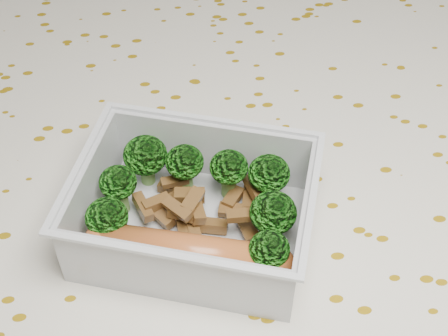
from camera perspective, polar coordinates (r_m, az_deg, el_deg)
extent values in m
cube|color=brown|center=(0.52, -0.74, -3.24)|extent=(1.40, 0.90, 0.04)
cube|color=silver|center=(0.50, -0.76, -1.53)|extent=(1.46, 0.96, 0.01)
cube|color=silver|center=(0.46, -2.61, -5.77)|extent=(0.19, 0.16, 0.00)
cube|color=silver|center=(0.48, -1.06, 1.66)|extent=(0.15, 0.05, 0.05)
cube|color=silver|center=(0.41, -4.72, -9.69)|extent=(0.15, 0.05, 0.05)
cube|color=silver|center=(0.43, 7.18, -5.15)|extent=(0.04, 0.11, 0.05)
cube|color=silver|center=(0.46, -12.01, -1.97)|extent=(0.04, 0.11, 0.05)
cube|color=silver|center=(0.46, -0.99, 4.40)|extent=(0.16, 0.06, 0.00)
cube|color=silver|center=(0.38, -5.13, -7.92)|extent=(0.16, 0.06, 0.00)
cube|color=silver|center=(0.41, 8.09, -2.89)|extent=(0.04, 0.12, 0.00)
cube|color=silver|center=(0.44, -13.04, 0.46)|extent=(0.04, 0.12, 0.00)
cylinder|color=#608C3F|center=(0.49, -6.99, -0.50)|extent=(0.01, 0.01, 0.02)
ellipsoid|color=#2D8A1C|center=(0.48, -7.21, 1.16)|extent=(0.03, 0.03, 0.03)
cylinder|color=#608C3F|center=(0.48, -3.52, -1.11)|extent=(0.01, 0.01, 0.02)
ellipsoid|color=#2D8A1C|center=(0.47, -3.63, 0.56)|extent=(0.03, 0.03, 0.02)
cylinder|color=#608C3F|center=(0.48, 0.43, -1.59)|extent=(0.01, 0.01, 0.02)
ellipsoid|color=#2D8A1C|center=(0.46, 0.45, 0.08)|extent=(0.03, 0.03, 0.02)
cylinder|color=#608C3F|center=(0.47, 4.01, -2.17)|extent=(0.01, 0.01, 0.02)
ellipsoid|color=#2D8A1C|center=(0.46, 4.14, -0.50)|extent=(0.03, 0.03, 0.03)
cylinder|color=#608C3F|center=(0.47, -9.38, -2.94)|extent=(0.01, 0.01, 0.02)
ellipsoid|color=#2D8A1C|center=(0.46, -9.68, -1.30)|extent=(0.03, 0.03, 0.02)
cylinder|color=#608C3F|center=(0.45, 4.37, -5.72)|extent=(0.01, 0.01, 0.02)
ellipsoid|color=#2D8A1C|center=(0.44, 4.52, -4.08)|extent=(0.03, 0.03, 0.03)
cylinder|color=#608C3F|center=(0.45, -10.33, -6.05)|extent=(0.01, 0.01, 0.02)
ellipsoid|color=#2D8A1C|center=(0.44, -10.67, -4.44)|extent=(0.03, 0.03, 0.03)
cylinder|color=#608C3F|center=(0.43, 4.02, -9.01)|extent=(0.01, 0.01, 0.02)
ellipsoid|color=#2D8A1C|center=(0.41, 4.16, -7.43)|extent=(0.03, 0.03, 0.02)
cube|color=brown|center=(0.46, -5.65, -4.50)|extent=(0.02, 0.02, 0.01)
cube|color=brown|center=(0.45, -2.83, -5.77)|extent=(0.01, 0.03, 0.01)
cube|color=brown|center=(0.46, -3.17, -2.50)|extent=(0.02, 0.01, 0.01)
cube|color=brown|center=(0.47, 0.83, -2.75)|extent=(0.02, 0.02, 0.01)
cube|color=brown|center=(0.47, 2.29, -2.80)|extent=(0.01, 0.02, 0.01)
cube|color=brown|center=(0.47, -4.52, -1.19)|extent=(0.02, 0.01, 0.01)
cube|color=brown|center=(0.46, -6.20, -3.19)|extent=(0.02, 0.01, 0.01)
cube|color=brown|center=(0.46, 2.21, -5.55)|extent=(0.02, 0.02, 0.01)
cube|color=brown|center=(0.46, -3.61, -5.45)|extent=(0.01, 0.02, 0.01)
cube|color=brown|center=(0.46, -1.21, -5.28)|extent=(0.03, 0.02, 0.01)
cube|color=brown|center=(0.45, -4.28, -3.76)|extent=(0.02, 0.02, 0.01)
cube|color=brown|center=(0.46, -2.57, -3.75)|extent=(0.01, 0.03, 0.01)
cube|color=brown|center=(0.47, -4.92, -3.11)|extent=(0.02, 0.02, 0.01)
cube|color=brown|center=(0.45, -2.88, -2.98)|extent=(0.02, 0.02, 0.01)
cube|color=brown|center=(0.46, -7.42, -3.54)|extent=(0.02, 0.03, 0.01)
cube|color=brown|center=(0.47, 2.88, -2.05)|extent=(0.02, 0.03, 0.01)
cube|color=brown|center=(0.44, 1.84, -4.32)|extent=(0.03, 0.01, 0.01)
cube|color=brown|center=(0.48, -4.57, -1.80)|extent=(0.03, 0.02, 0.01)
cube|color=brown|center=(0.45, -3.83, -4.10)|extent=(0.02, 0.02, 0.01)
cube|color=brown|center=(0.47, 0.94, -3.92)|extent=(0.03, 0.02, 0.01)
cylinder|color=#AC5526|center=(0.43, -3.30, -7.72)|extent=(0.12, 0.06, 0.03)
sphere|color=#AC5526|center=(0.42, 4.74, -8.80)|extent=(0.03, 0.03, 0.03)
sphere|color=#AC5526|center=(0.44, -10.97, -6.55)|extent=(0.03, 0.03, 0.03)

